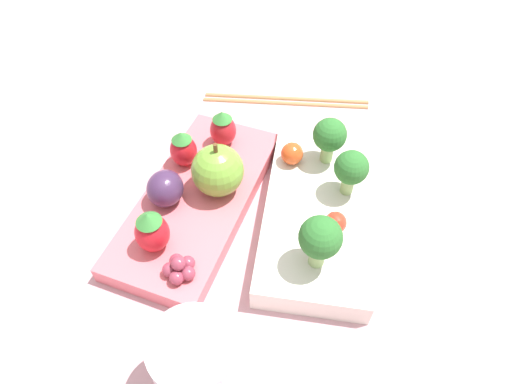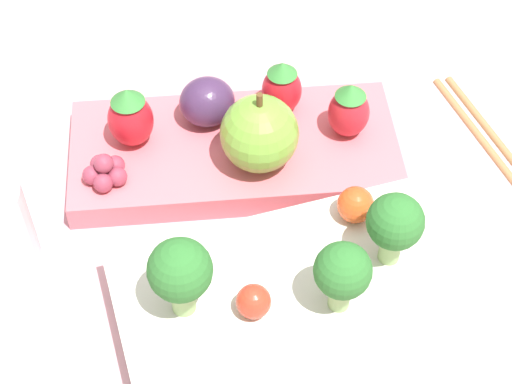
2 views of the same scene
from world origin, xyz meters
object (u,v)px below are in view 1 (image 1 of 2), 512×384
chopsticks_pair (289,100)px  broccoli_floret_0 (330,136)px  bento_box_fruit (197,200)px  drinking_cup (196,364)px  cherry_tomato_0 (292,154)px  plum (165,188)px  apple (218,170)px  cherry_tomato_1 (336,223)px  strawberry_1 (183,149)px  broccoli_floret_2 (351,169)px  strawberry_2 (152,231)px  broccoli_floret_1 (320,239)px  grape_cluster (179,268)px  strawberry_0 (223,128)px  bento_box_savoury (317,217)px

chopsticks_pair → broccoli_floret_0: bearing=25.6°
bento_box_fruit → drinking_cup: drinking_cup is taller
cherry_tomato_0 → plum: (0.07, -0.11, -0.00)m
apple → chopsticks_pair: size_ratio=0.29×
broccoli_floret_0 → cherry_tomato_1: broccoli_floret_0 is taller
broccoli_floret_0 → strawberry_1: broccoli_floret_0 is taller
broccoli_floret_2 → apple: bearing=-82.9°
strawberry_1 → chopsticks_pair: (-0.15, 0.09, -0.04)m
broccoli_floret_2 → strawberry_2: (0.10, -0.17, -0.02)m
broccoli_floret_0 → plum: size_ratio=1.35×
broccoli_floret_1 → grape_cluster: broccoli_floret_1 is taller
broccoli_floret_1 → bento_box_fruit: bearing=-114.8°
broccoli_floret_0 → apple: bearing=-61.7°
bento_box_fruit → plum: 0.04m
apple → strawberry_1: 0.05m
broccoli_floret_2 → apple: 0.13m
broccoli_floret_2 → broccoli_floret_1: bearing=-12.5°
cherry_tomato_0 → strawberry_2: (0.12, -0.11, 0.00)m
broccoli_floret_1 → apple: (-0.07, -0.11, -0.02)m
broccoli_floret_0 → cherry_tomato_1: 0.09m
strawberry_1 → strawberry_2: 0.11m
apple → strawberry_0: size_ratio=1.40×
cherry_tomato_0 → strawberry_0: (-0.02, -0.08, 0.00)m
broccoli_floret_0 → broccoli_floret_2: bearing=31.9°
apple → strawberry_0: apple is taller
broccoli_floret_0 → cherry_tomato_0: broccoli_floret_0 is taller
cherry_tomato_0 → apple: size_ratio=0.38×
broccoli_floret_0 → broccoli_floret_1: (0.13, 0.01, 0.00)m
bento_box_fruit → drinking_cup: 0.18m
plum → cherry_tomato_0: bearing=121.7°
apple → chopsticks_pair: apple is taller
strawberry_1 → chopsticks_pair: 0.18m
cherry_tomato_0 → strawberry_0: 0.08m
apple → strawberry_0: (-0.07, -0.01, -0.01)m
bento_box_savoury → apple: size_ratio=3.45×
strawberry_1 → chopsticks_pair: bearing=148.8°
broccoli_floret_1 → plum: (-0.05, -0.15, -0.03)m
cherry_tomato_1 → strawberry_0: bearing=-127.0°
bento_box_fruit → chopsticks_pair: size_ratio=1.14×
strawberry_0 → strawberry_2: bearing=-10.6°
bento_box_fruit → apple: (-0.01, 0.02, 0.04)m
broccoli_floret_2 → strawberry_1: size_ratio=1.17×
bento_box_savoury → drinking_cup: size_ratio=2.89×
strawberry_0 → grape_cluster: 0.17m
broccoli_floret_2 → strawberry_2: size_ratio=1.06×
strawberry_0 → chopsticks_pair: 0.13m
bento_box_savoury → broccoli_floret_1: bearing=4.7°
broccoli_floret_0 → bento_box_fruit: bearing=-61.0°
cherry_tomato_0 → bento_box_savoury: bearing=31.9°
broccoli_floret_2 → plum: broccoli_floret_2 is taller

